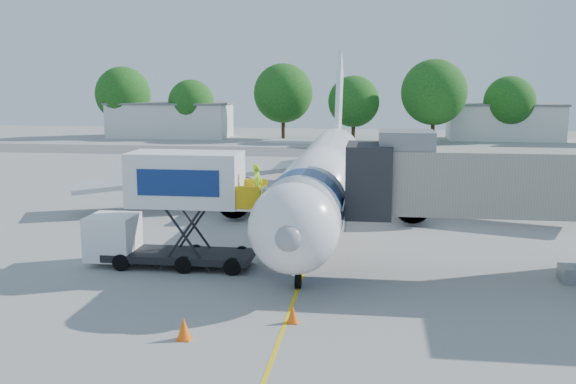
# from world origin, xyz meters

# --- Properties ---
(ground) EXTENTS (160.00, 160.00, 0.00)m
(ground) POSITION_xyz_m (0.00, 0.00, 0.00)
(ground) COLOR gray
(ground) RESTS_ON ground
(guidance_line) EXTENTS (0.15, 70.00, 0.01)m
(guidance_line) POSITION_xyz_m (0.00, 0.00, 0.01)
(guidance_line) COLOR yellow
(guidance_line) RESTS_ON ground
(taxiway_strip) EXTENTS (120.00, 10.00, 0.01)m
(taxiway_strip) POSITION_xyz_m (0.00, 42.00, 0.00)
(taxiway_strip) COLOR #59595B
(taxiway_strip) RESTS_ON ground
(aircraft) EXTENTS (34.17, 37.73, 11.35)m
(aircraft) POSITION_xyz_m (0.00, 4.12, 2.95)
(aircraft) COLOR white
(aircraft) RESTS_ON ground
(jet_bridge) EXTENTS (13.90, 3.20, 6.60)m
(jet_bridge) POSITION_xyz_m (7.99, -7.00, 4.34)
(jet_bridge) COLOR gray
(jet_bridge) RESTS_ON ground
(catering_hiloader) EXTENTS (8.50, 2.44, 5.50)m
(catering_hiloader) POSITION_xyz_m (-6.26, -7.00, 2.76)
(catering_hiloader) COLOR black
(catering_hiloader) RESTS_ON ground
(ground_tug) EXTENTS (3.91, 2.66, 1.43)m
(ground_tug) POSITION_xyz_m (3.09, -18.92, 0.75)
(ground_tug) COLOR white
(ground_tug) RESTS_ON ground
(safety_cone_a) EXTENTS (0.42, 0.42, 0.67)m
(safety_cone_a) POSITION_xyz_m (0.27, -13.44, 0.32)
(safety_cone_a) COLOR #FF600D
(safety_cone_a) RESTS_ON ground
(safety_cone_b) EXTENTS (0.50, 0.50, 0.79)m
(safety_cone_b) POSITION_xyz_m (-3.26, -15.45, 0.38)
(safety_cone_b) COLOR #FF600D
(safety_cone_b) RESTS_ON ground
(outbuilding_left) EXTENTS (18.40, 8.40, 5.30)m
(outbuilding_left) POSITION_xyz_m (-28.00, 60.00, 2.66)
(outbuilding_left) COLOR silver
(outbuilding_left) RESTS_ON ground
(outbuilding_right) EXTENTS (16.40, 7.40, 5.30)m
(outbuilding_right) POSITION_xyz_m (22.00, 62.00, 2.66)
(outbuilding_right) COLOR silver
(outbuilding_right) RESTS_ON ground
(tree_a) EXTENTS (8.41, 8.41, 10.72)m
(tree_a) POSITION_xyz_m (-35.31, 59.64, 6.51)
(tree_a) COLOR #382314
(tree_a) RESTS_ON ground
(tree_b) EXTENTS (6.88, 6.88, 8.77)m
(tree_b) POSITION_xyz_m (-24.34, 58.95, 5.32)
(tree_b) COLOR #382314
(tree_b) RESTS_ON ground
(tree_c) EXTENTS (8.72, 8.72, 11.12)m
(tree_c) POSITION_xyz_m (-10.32, 58.92, 6.75)
(tree_c) COLOR #382314
(tree_c) RESTS_ON ground
(tree_d) EXTENTS (7.32, 7.32, 9.33)m
(tree_d) POSITION_xyz_m (0.13, 56.99, 5.66)
(tree_d) COLOR #382314
(tree_d) RESTS_ON ground
(tree_e) EXTENTS (9.06, 9.06, 11.55)m
(tree_e) POSITION_xyz_m (11.18, 55.57, 7.02)
(tree_e) COLOR #382314
(tree_e) RESTS_ON ground
(tree_f) EXTENTS (7.28, 7.28, 9.28)m
(tree_f) POSITION_xyz_m (22.24, 60.33, 5.63)
(tree_f) COLOR #382314
(tree_f) RESTS_ON ground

